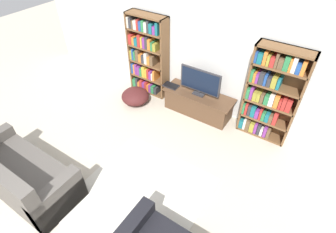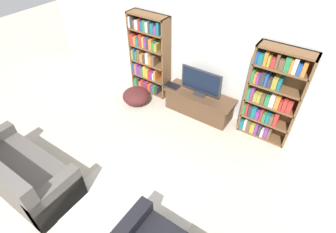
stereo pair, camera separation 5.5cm
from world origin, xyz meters
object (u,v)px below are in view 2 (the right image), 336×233
bookshelf_right (271,96)px  laptop (172,86)px  couch_left_sectional (21,174)px  bookshelf_left (149,55)px  beanbag_ottoman (136,96)px  television (201,82)px  tv_stand (199,104)px

bookshelf_right → laptop: bearing=-174.0°
couch_left_sectional → bookshelf_left: bearing=90.5°
bookshelf_left → beanbag_ottoman: bearing=-84.2°
bookshelf_right → television: bearing=-173.9°
bookshelf_right → couch_left_sectional: size_ratio=0.99×
tv_stand → television: size_ratio=1.71×
beanbag_ottoman → laptop: bearing=28.9°
television → couch_left_sectional: 3.46m
tv_stand → couch_left_sectional: size_ratio=0.80×
tv_stand → beanbag_ottoman: bearing=-161.0°
tv_stand → laptop: bearing=-173.4°
laptop → couch_left_sectional: couch_left_sectional is taller
bookshelf_left → television: (1.38, -0.14, -0.12)m
couch_left_sectional → beanbag_ottoman: size_ratio=3.02×
bookshelf_left → tv_stand: 1.53m
couch_left_sectional → beanbag_ottoman: 2.71m
bookshelf_left → television: bookshelf_left is taller
laptop → bookshelf_right: bearing=6.0°
bookshelf_right → television: 1.31m
laptop → beanbag_ottoman: size_ratio=0.54×
tv_stand → beanbag_ottoman: size_ratio=2.43×
television → beanbag_ottoman: (-1.32, -0.45, -0.61)m
bookshelf_right → beanbag_ottoman: 2.78m
bookshelf_left → bookshelf_right: (2.68, 0.00, -0.01)m
bookshelf_right → laptop: size_ratio=5.53×
bookshelf_right → laptop: (-1.93, -0.20, -0.40)m
television → tv_stand: bearing=90.0°
bookshelf_right → beanbag_ottoman: bookshelf_right is taller
bookshelf_right → television: bookshelf_right is taller
bookshelf_right → laptop: 1.98m
couch_left_sectional → beanbag_ottoman: (0.03, 2.71, -0.14)m
bookshelf_right → beanbag_ottoman: bearing=-167.4°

